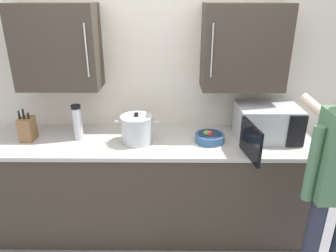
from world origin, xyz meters
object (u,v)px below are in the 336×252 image
at_px(knife_block, 27,129).
at_px(stock_pot, 137,129).
at_px(fruit_bowl, 210,137).
at_px(microwave_oven, 264,123).
at_px(thermos_flask, 77,122).

height_order(knife_block, stock_pot, knife_block).
relative_size(stock_pot, fruit_bowl, 1.47).
bearing_deg(knife_block, microwave_oven, 1.21).
distance_m(knife_block, stock_pot, 0.96).
distance_m(knife_block, thermos_flask, 0.44).
distance_m(stock_pot, thermos_flask, 0.52).
xyz_separation_m(thermos_flask, fruit_bowl, (1.15, -0.05, -0.12)).
relative_size(knife_block, fruit_bowl, 1.17).
height_order(knife_block, thermos_flask, thermos_flask).
bearing_deg(stock_pot, microwave_oven, 4.16).
relative_size(microwave_oven, stock_pot, 2.10).
relative_size(knife_block, stock_pot, 0.80).
bearing_deg(fruit_bowl, microwave_oven, 8.58).
xyz_separation_m(microwave_oven, knife_block, (-2.06, -0.04, -0.04)).
height_order(thermos_flask, fruit_bowl, thermos_flask).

